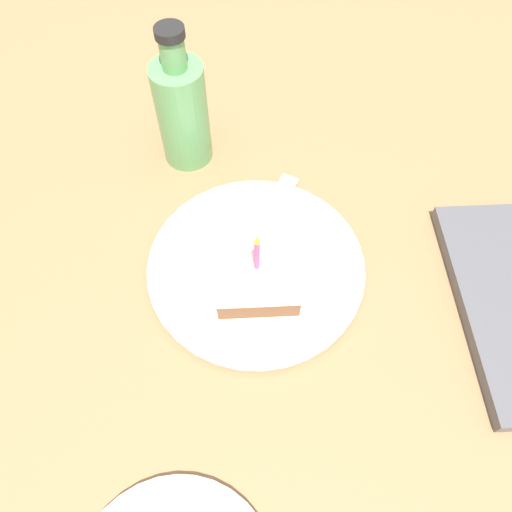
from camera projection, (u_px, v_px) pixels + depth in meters
name	position (u px, v px, depth m)	size (l,w,h in m)	color
ground_plane	(263.00, 267.00, 0.68)	(2.40, 2.40, 0.04)	olive
plate	(256.00, 267.00, 0.64)	(0.28, 0.28, 0.02)	silver
cake_slice	(257.00, 274.00, 0.61)	(0.10, 0.10, 0.10)	brown
fork	(266.00, 220.00, 0.67)	(0.18, 0.11, 0.00)	silver
bottle	(182.00, 111.00, 0.69)	(0.07, 0.07, 0.21)	#599959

